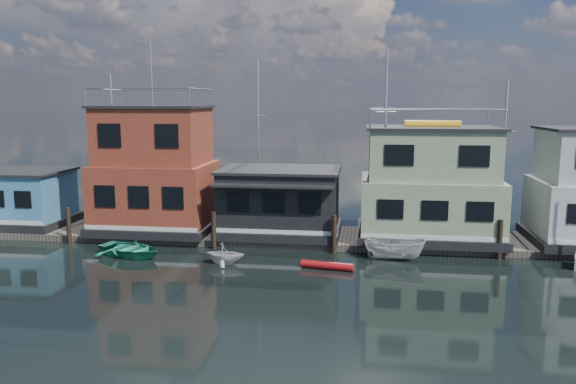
# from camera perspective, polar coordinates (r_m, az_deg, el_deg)

# --- Properties ---
(ground) EXTENTS (160.00, 160.00, 0.00)m
(ground) POSITION_cam_1_polar(r_m,az_deg,el_deg) (23.82, -3.96, -11.79)
(ground) COLOR black
(ground) RESTS_ON ground
(dock) EXTENTS (48.00, 5.00, 0.40)m
(dock) POSITION_cam_1_polar(r_m,az_deg,el_deg) (35.08, 0.02, -4.52)
(dock) COLOR #595147
(dock) RESTS_ON ground
(houseboat_blue) EXTENTS (6.40, 4.90, 3.66)m
(houseboat_blue) POSITION_cam_1_polar(r_m,az_deg,el_deg) (41.12, -25.69, -0.55)
(houseboat_blue) COLOR black
(houseboat_blue) RESTS_ON dock
(houseboat_red) EXTENTS (7.40, 5.90, 11.86)m
(houseboat_red) POSITION_cam_1_polar(r_m,az_deg,el_deg) (36.48, -13.33, 2.00)
(houseboat_red) COLOR black
(houseboat_red) RESTS_ON dock
(houseboat_dark) EXTENTS (7.40, 6.10, 4.06)m
(houseboat_dark) POSITION_cam_1_polar(r_m,az_deg,el_deg) (34.67, -0.80, -0.94)
(houseboat_dark) COLOR black
(houseboat_dark) RESTS_ON dock
(houseboat_green) EXTENTS (8.40, 5.90, 7.03)m
(houseboat_green) POSITION_cam_1_polar(r_m,az_deg,el_deg) (34.35, 14.22, 0.60)
(houseboat_green) COLOR black
(houseboat_green) RESTS_ON dock
(pilings) EXTENTS (42.28, 0.28, 2.20)m
(pilings) POSITION_cam_1_polar(r_m,az_deg,el_deg) (32.22, -1.24, -4.12)
(pilings) COLOR #2D2116
(pilings) RESTS_ON ground
(background_masts) EXTENTS (36.40, 0.16, 12.00)m
(background_masts) POSITION_cam_1_polar(r_m,az_deg,el_deg) (39.87, 8.01, 4.85)
(background_masts) COLOR silver
(background_masts) RESTS_ON ground
(motorboat) EXTENTS (3.51, 1.83, 1.29)m
(motorboat) POSITION_cam_1_polar(r_m,az_deg,el_deg) (31.07, 10.75, -5.65)
(motorboat) COLOR silver
(motorboat) RESTS_ON ground
(dinghy_white) EXTENTS (2.20, 1.92, 1.13)m
(dinghy_white) POSITION_cam_1_polar(r_m,az_deg,el_deg) (30.06, -6.49, -6.21)
(dinghy_white) COLOR silver
(dinghy_white) RESTS_ON ground
(dinghy_teal) EXTENTS (4.71, 4.04, 0.82)m
(dinghy_teal) POSITION_cam_1_polar(r_m,az_deg,el_deg) (32.52, -15.73, -5.60)
(dinghy_teal) COLOR #278F72
(dinghy_teal) RESTS_ON ground
(red_kayak) EXTENTS (2.76, 0.88, 0.40)m
(red_kayak) POSITION_cam_1_polar(r_m,az_deg,el_deg) (29.05, 4.00, -7.47)
(red_kayak) COLOR #AC1215
(red_kayak) RESTS_ON ground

